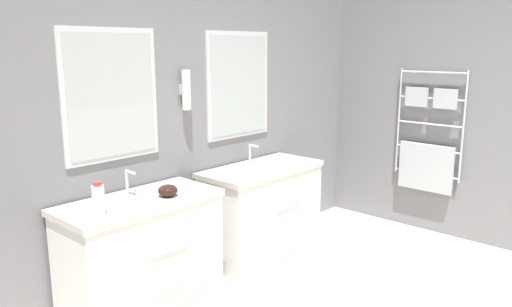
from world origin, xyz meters
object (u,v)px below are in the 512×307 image
vanity_left (145,255)px  vanity_right (264,211)px  amenity_bowl (168,191)px  toiletry_bottle (98,199)px

vanity_left → vanity_right: same height
vanity_left → amenity_bowl: size_ratio=8.11×
vanity_right → amenity_bowl: size_ratio=8.11×
vanity_right → amenity_bowl: bearing=-176.5°
vanity_right → amenity_bowl: 1.13m
vanity_right → toiletry_bottle: (-1.55, -0.05, 0.48)m
vanity_right → toiletry_bottle: bearing=-178.1°
vanity_left → toiletry_bottle: (-0.34, -0.05, 0.48)m
vanity_left → toiletry_bottle: size_ratio=5.40×
vanity_left → amenity_bowl: (0.16, -0.07, 0.42)m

